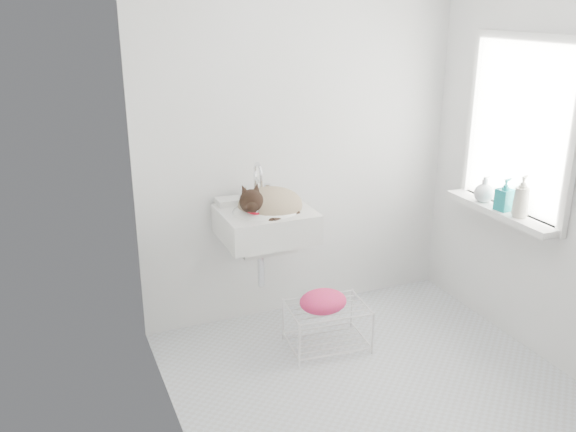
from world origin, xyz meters
name	(u,v)px	position (x,y,z in m)	size (l,w,h in m)	color
floor	(369,379)	(0.00, 0.00, 0.00)	(2.20, 2.00, 0.02)	silver
back_wall	(301,133)	(0.00, 1.00, 1.25)	(2.20, 0.02, 2.50)	silver
right_wall	(545,151)	(1.10, 0.00, 1.25)	(0.02, 2.00, 2.50)	silver
left_wall	(165,195)	(-1.10, 0.00, 1.25)	(0.02, 2.00, 2.50)	silver
window_glass	(520,128)	(1.09, 0.20, 1.35)	(0.01, 0.80, 1.00)	white
window_frame	(518,128)	(1.07, 0.20, 1.35)	(0.04, 0.90, 1.10)	white
windowsill	(501,212)	(1.01, 0.20, 0.83)	(0.16, 0.88, 0.04)	white
sink	(266,210)	(-0.35, 0.74, 0.85)	(0.56, 0.49, 0.22)	silver
faucet	(255,180)	(-0.35, 0.92, 0.99)	(0.20, 0.14, 0.20)	silver
cat	(268,204)	(-0.33, 0.72, 0.89)	(0.44, 0.37, 0.27)	tan
wire_rack	(327,325)	(-0.07, 0.42, 0.15)	(0.47, 0.33, 0.28)	white
towel	(323,306)	(-0.12, 0.38, 0.31)	(0.30, 0.21, 0.12)	red
bottle_a	(519,217)	(1.00, 0.03, 0.85)	(0.08, 0.08, 0.21)	beige
bottle_b	(503,210)	(1.00, 0.17, 0.85)	(0.09, 0.09, 0.20)	teal
bottle_c	(483,201)	(1.00, 0.36, 0.85)	(0.13, 0.13, 0.16)	silver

